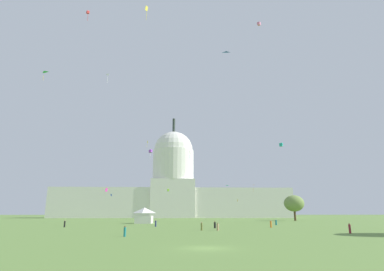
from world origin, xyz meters
TOP-DOWN VIEW (x-y plane):
  - ground_plane at (0.00, 0.00)m, footprint 800.00×800.00m
  - capitol_building at (-4.13, 168.91)m, footprint 147.38×26.36m
  - event_tent at (-12.44, 68.47)m, footprint 5.65×5.76m
  - tree_east_mid at (46.26, 96.58)m, footprint 8.51×7.95m
  - person_tan_deep_crowd at (5.22, 29.66)m, footprint 0.60×0.60m
  - person_orange_back_right at (18.91, 40.53)m, footprint 0.54×0.54m
  - person_teal_mid_left at (-10.16, 15.26)m, footprint 0.49×0.49m
  - person_teal_mid_center at (24.49, 54.01)m, footprint 0.56×0.56m
  - person_maroon_lawn_far_right at (25.84, 20.14)m, footprint 0.42×0.42m
  - person_navy_front_right at (-7.55, 46.29)m, footprint 0.50×0.50m
  - person_black_edge_west at (5.81, 38.57)m, footprint 0.63×0.63m
  - person_olive_mid_right at (2.18, 30.14)m, footprint 0.48×0.48m
  - person_black_back_center at (-28.48, 44.55)m, footprint 0.43×0.43m
  - kite_yellow_high at (-10.40, 33.56)m, footprint 0.63×0.70m
  - kite_blue_high at (8.66, 34.00)m, footprint 1.57×0.95m
  - kite_violet_mid at (-11.27, 70.30)m, footprint 1.28×1.27m
  - kite_gold_low at (25.48, 110.18)m, footprint 0.24×0.55m
  - kite_black_mid at (3.18, 96.56)m, footprint 0.63×1.03m
  - kite_cyan_low at (24.05, 128.53)m, footprint 1.22×0.77m
  - kite_turquoise_mid at (30.76, 63.46)m, footprint 1.34×1.34m
  - kite_magenta_low at (-21.84, 55.84)m, footprint 0.54×1.08m
  - kite_green_high at (-35.38, 39.82)m, footprint 1.70×1.29m
  - kite_white_high at (-29.09, 78.53)m, footprint 1.04×0.54m
  - kite_orange_low at (35.21, 120.10)m, footprint 1.18×1.78m
  - kite_pink_high at (18.07, 37.91)m, footprint 1.02×1.01m
  - kite_lime_low at (-5.74, 98.58)m, footprint 0.85×0.90m
  - kite_red_high at (-26.17, 39.95)m, footprint 0.91×0.91m
  - kite_yellow_high_b at (-19.16, 144.89)m, footprint 0.51×0.90m
  - kite_blue_low at (-37.80, 143.36)m, footprint 0.73×0.33m

SIDE VIEW (x-z plane):
  - ground_plane at x=0.00m, z-range 0.00..0.00m
  - person_tan_deep_crowd at x=5.22m, z-range -0.08..1.39m
  - person_black_edge_west at x=5.81m, z-range -0.08..1.41m
  - person_teal_mid_center at x=24.49m, z-range -0.08..1.47m
  - person_teal_mid_left at x=-10.16m, z-range -0.06..1.45m
  - person_olive_mid_right at x=2.18m, z-range -0.07..1.53m
  - person_orange_back_right at x=18.91m, z-range -0.07..1.54m
  - person_navy_front_right at x=-7.55m, z-range -0.06..1.55m
  - person_black_back_center at x=-28.48m, z-range -0.07..1.56m
  - person_maroon_lawn_far_right at x=25.84m, z-range -0.07..1.58m
  - event_tent at x=-12.44m, z-range 0.00..4.81m
  - tree_east_mid at x=46.26m, z-range 1.79..12.05m
  - kite_gold_low at x=25.48m, z-range 8.10..9.07m
  - kite_magenta_low at x=-21.84m, z-range 8.89..9.88m
  - kite_lime_low at x=-5.74m, z-range 11.76..12.78m
  - kite_blue_low at x=-37.80m, z-range 11.95..13.23m
  - kite_orange_low at x=35.21m, z-range 14.41..17.32m
  - kite_cyan_low at x=24.05m, z-range 16.54..16.89m
  - capitol_building at x=-4.13m, z-range -14.91..49.77m
  - kite_violet_mid at x=-11.27m, z-range 21.47..24.77m
  - kite_turquoise_mid at x=30.76m, z-range 23.83..24.88m
  - kite_black_mid at x=3.18m, z-range 25.09..29.80m
  - kite_green_high at x=-35.38m, z-range 35.42..37.70m
  - kite_blue_high at x=8.66m, z-range 39.87..40.04m
  - kite_yellow_high_b at x=-19.16m, z-range 40.51..44.68m
  - kite_yellow_high at x=-10.40m, z-range 48.60..52.28m
  - kite_pink_high at x=18.07m, z-range 50.25..51.02m
  - kite_red_high at x=-26.17m, z-range 52.29..55.04m
  - kite_white_high at x=-29.09m, z-range 51.76..55.75m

